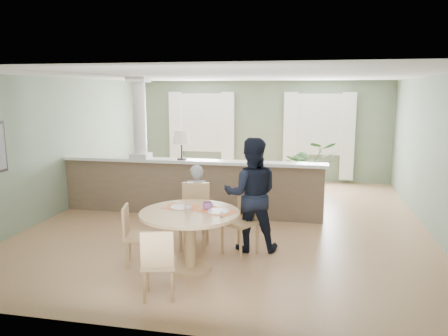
% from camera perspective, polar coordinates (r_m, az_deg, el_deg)
% --- Properties ---
extents(ground, '(8.00, 8.00, 0.00)m').
position_cam_1_polar(ground, '(8.40, 1.09, -6.81)').
color(ground, tan).
rests_on(ground, ground).
extents(room_shell, '(7.02, 8.02, 2.71)m').
position_cam_1_polar(room_shell, '(8.68, 1.70, 5.93)').
color(room_shell, gray).
rests_on(room_shell, ground).
extents(pony_wall, '(5.32, 0.38, 2.70)m').
position_cam_1_polar(pony_wall, '(8.64, -5.09, -1.53)').
color(pony_wall, '#76644C').
rests_on(pony_wall, ground).
extents(sofa, '(3.04, 1.88, 0.83)m').
position_cam_1_polar(sofa, '(9.64, 2.76, -2.05)').
color(sofa, '#997853').
rests_on(sofa, ground).
extents(houseplant, '(1.47, 1.37, 1.33)m').
position_cam_1_polar(houseplant, '(10.18, 10.95, -0.14)').
color(houseplant, '#315F26').
rests_on(houseplant, ground).
extents(dining_table, '(1.36, 1.36, 0.93)m').
position_cam_1_polar(dining_table, '(6.02, -4.40, -7.24)').
color(dining_table, tan).
rests_on(dining_table, ground).
extents(chair_far_boy, '(0.50, 0.50, 1.01)m').
position_cam_1_polar(chair_far_boy, '(6.90, -3.83, -5.80)').
color(chair_far_boy, tan).
rests_on(chair_far_boy, ground).
extents(chair_far_man, '(0.63, 0.63, 1.02)m').
position_cam_1_polar(chair_far_man, '(6.66, 2.55, -6.34)').
color(chair_far_man, tan).
rests_on(chair_far_man, ground).
extents(chair_near, '(0.49, 0.49, 0.87)m').
position_cam_1_polar(chair_near, '(5.27, -8.59, -11.92)').
color(chair_near, tan).
rests_on(chair_near, ground).
extents(chair_side, '(0.47, 0.47, 0.86)m').
position_cam_1_polar(chair_side, '(6.34, -11.72, -8.24)').
color(chair_side, tan).
rests_on(chair_side, ground).
extents(child_person, '(0.52, 0.39, 1.27)m').
position_cam_1_polar(child_person, '(7.14, -3.61, -4.58)').
color(child_person, gray).
rests_on(child_person, ground).
extents(man_person, '(0.94, 0.79, 1.75)m').
position_cam_1_polar(man_person, '(6.70, 3.58, -3.47)').
color(man_person, black).
rests_on(man_person, ground).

